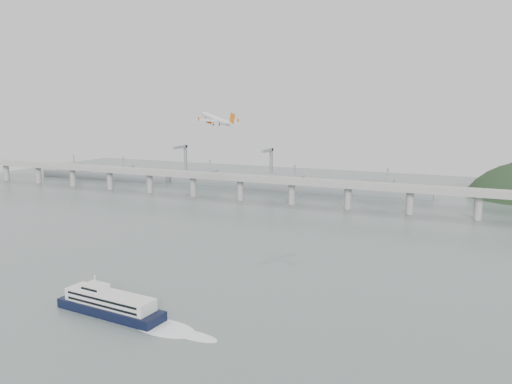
% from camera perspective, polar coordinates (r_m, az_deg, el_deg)
% --- Properties ---
extents(ground, '(900.00, 900.00, 0.00)m').
position_cam_1_polar(ground, '(251.37, -5.15, -10.10)').
color(ground, slate).
rests_on(ground, ground).
extents(bridge, '(800.00, 22.00, 23.90)m').
position_cam_1_polar(bridge, '(428.08, 7.73, 0.62)').
color(bridge, '#959693').
rests_on(bridge, ground).
extents(distant_fleet, '(453.00, 60.90, 40.00)m').
position_cam_1_polar(distant_fleet, '(549.35, -5.98, 1.48)').
color(distant_fleet, slate).
rests_on(distant_fleet, ground).
extents(ferry, '(82.52, 18.73, 15.56)m').
position_cam_1_polar(ferry, '(220.59, -16.32, -12.21)').
color(ferry, black).
rests_on(ferry, ground).
extents(airliner, '(33.31, 31.31, 10.67)m').
position_cam_1_polar(airliner, '(324.08, -4.47, 8.27)').
color(airliner, silver).
rests_on(airliner, ground).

